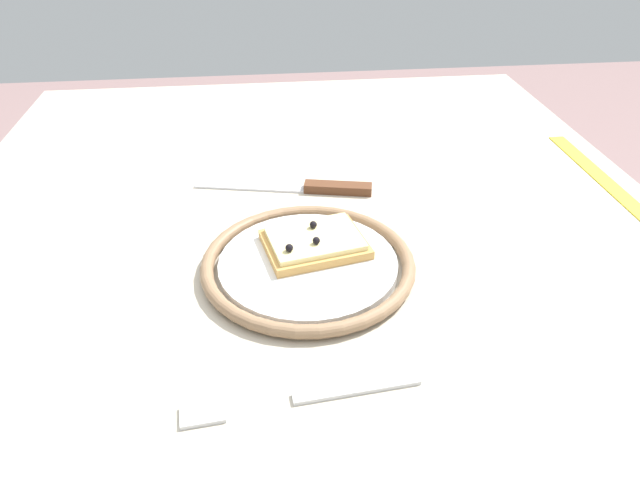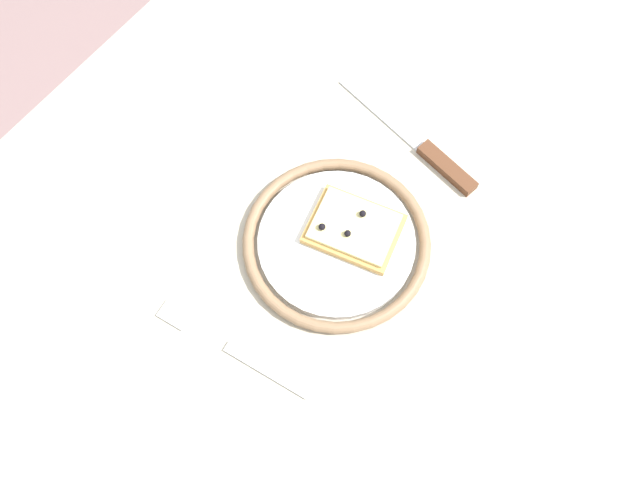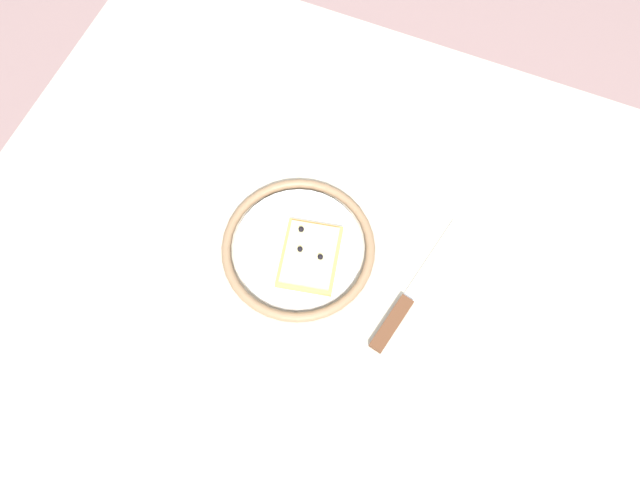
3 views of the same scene
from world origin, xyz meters
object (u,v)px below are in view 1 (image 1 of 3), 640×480
dining_table (312,297)px  pizza_slice_near (317,242)px  plate (308,264)px  fork (301,398)px  measuring_tape (611,186)px  knife (314,188)px

dining_table → pizza_slice_near: pizza_slice_near is taller
plate → fork: plate is taller
measuring_tape → dining_table: bearing=101.7°
measuring_tape → knife: bearing=85.4°
dining_table → pizza_slice_near: 0.11m
pizza_slice_near → measuring_tape: (0.12, -0.42, -0.02)m
dining_table → knife: 0.15m
dining_table → measuring_tape: measuring_tape is taller
pizza_slice_near → knife: size_ratio=0.52×
fork → pizza_slice_near: bearing=-9.7°
pizza_slice_near → fork: pizza_slice_near is taller
dining_table → knife: bearing=-6.8°
plate → knife: bearing=-7.7°
fork → dining_table: bearing=-7.9°
knife → measuring_tape: (-0.03, -0.40, -0.00)m
pizza_slice_near → knife: pizza_slice_near is taller
plate → fork: size_ratio=1.15×
knife → measuring_tape: 0.41m
knife → measuring_tape: bearing=-94.8°
plate → knife: 0.18m
plate → pizza_slice_near: 0.03m
knife → fork: (-0.35, 0.05, -0.00)m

